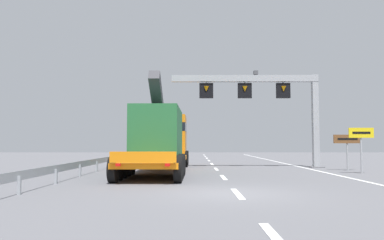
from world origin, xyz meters
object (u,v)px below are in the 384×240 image
Objects in this scene: heavy_haul_truck_orange at (163,138)px; tourist_info_sign_brown at (347,143)px; exit_sign_yellow at (361,139)px; overhead_lane_gantry at (264,94)px.

tourist_info_sign_brown is (11.25, -0.22, -0.31)m from heavy_haul_truck_orange.
exit_sign_yellow is at bearing -12.46° from heavy_haul_truck_orange.
exit_sign_yellow is at bearing -93.77° from tourist_info_sign_brown.
overhead_lane_gantry is at bearing 147.14° from tourist_info_sign_brown.
exit_sign_yellow is 2.25m from tourist_info_sign_brown.
heavy_haul_truck_orange is 5.63× the size of exit_sign_yellow.
heavy_haul_truck_orange is at bearing 167.54° from exit_sign_yellow.
overhead_lane_gantry is 0.73× the size of heavy_haul_truck_orange.
overhead_lane_gantry is at bearing 130.16° from exit_sign_yellow.
overhead_lane_gantry is 6.31m from tourist_info_sign_brown.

